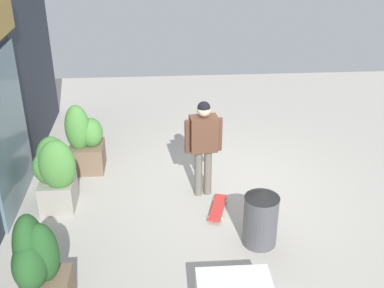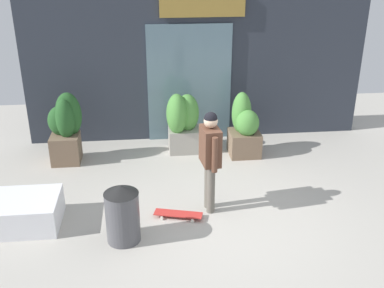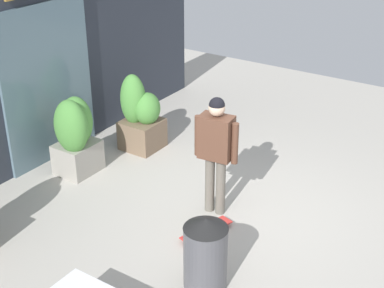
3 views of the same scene
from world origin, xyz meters
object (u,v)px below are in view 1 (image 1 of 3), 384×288
object	(u,v)px
skateboard	(218,208)
skateboarder	(203,139)
planter_box_right	(38,268)
planter_box_mid	(55,171)
trash_bin	(261,217)
planter_box_left	(85,141)

from	to	relation	value
skateboard	skateboarder	bearing A→B (deg)	-144.16
skateboard	planter_box_right	world-z (taller)	planter_box_right
skateboard	planter_box_mid	size ratio (longest dim) A/B	0.63
trash_bin	planter_box_left	bearing A→B (deg)	49.53
planter_box_left	trash_bin	bearing A→B (deg)	-130.47
planter_box_left	planter_box_mid	xyz separation A→B (m)	(-1.21, 0.31, 0.10)
trash_bin	planter_box_right	bearing A→B (deg)	112.47
skateboarder	planter_box_mid	xyz separation A→B (m)	(-0.23, 2.36, -0.36)
skateboarder	planter_box_mid	size ratio (longest dim) A/B	1.34
skateboard	trash_bin	distance (m)	1.05
planter_box_right	planter_box_left	bearing A→B (deg)	-1.31
skateboarder	skateboard	distance (m)	1.12
skateboarder	planter_box_left	bearing A→B (deg)	-122.48
skateboarder	skateboard	xyz separation A→B (m)	(-0.52, -0.19, -0.97)
skateboarder	trash_bin	xyz separation A→B (m)	(-1.36, -0.70, -0.58)
planter_box_mid	skateboard	bearing A→B (deg)	-96.65
planter_box_left	planter_box_right	size ratio (longest dim) A/B	0.94
planter_box_left	planter_box_right	world-z (taller)	planter_box_right
planter_box_right	trash_bin	world-z (taller)	planter_box_right
planter_box_right	planter_box_mid	size ratio (longest dim) A/B	1.10
skateboarder	planter_box_left	size ratio (longest dim) A/B	1.30
trash_bin	planter_box_mid	bearing A→B (deg)	69.66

